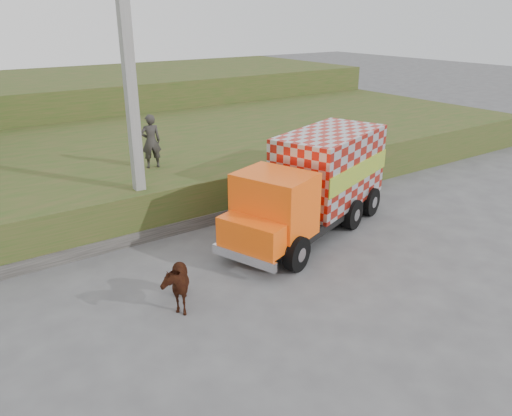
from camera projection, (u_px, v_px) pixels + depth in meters
ground at (253, 286)px, 12.65m from camera, size 120.00×120.00×0.00m
embankment at (112, 166)px, 20.02m from camera, size 40.00×12.00×1.50m
embankment_far at (38, 105)px, 28.91m from camera, size 40.00×12.00×3.00m
retaining_strip at (117, 241)px, 14.72m from camera, size 16.00×0.50×0.40m
utility_pole at (132, 103)px, 14.15m from camera, size 1.20×0.30×8.00m
cargo_truck at (315, 183)px, 15.51m from camera, size 7.03×4.24×2.99m
cow at (175, 282)px, 11.61m from camera, size 1.19×1.62×1.24m
pedestrian at (151, 141)px, 16.88m from camera, size 0.74×0.57×1.83m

